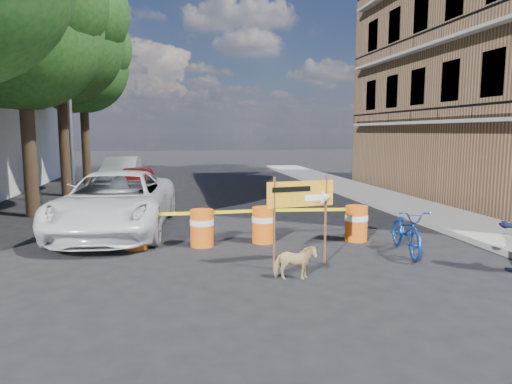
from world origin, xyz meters
name	(u,v)px	position (x,y,z in m)	size (l,w,h in m)	color
ground	(287,267)	(0.00, 0.00, 0.00)	(120.00, 120.00, 0.00)	black
sidewalk_east	(413,207)	(6.20, 6.00, 0.07)	(2.40, 40.00, 0.15)	gray
tree_mid_a	(24,27)	(-6.74, 7.00, 6.01)	(5.25, 5.00, 8.68)	#332316
tree_mid_b	(60,37)	(-6.73, 12.00, 6.71)	(5.67, 5.40, 9.62)	#332316
tree_far	(83,66)	(-6.74, 17.00, 6.22)	(5.04, 4.80, 8.84)	#332316
streetlamp	(71,88)	(-5.93, 9.50, 4.38)	(1.25, 0.18, 8.00)	gray
barrel_far_left	(136,229)	(-3.16, 2.11, 0.47)	(0.58, 0.58, 0.90)	#DE5C0D
barrel_mid_left	(202,227)	(-1.60, 2.05, 0.47)	(0.58, 0.58, 0.90)	#DE5C0D
barrel_mid_right	(263,224)	(-0.06, 2.14, 0.47)	(0.58, 0.58, 0.90)	#DE5C0D
barrel_far_right	(356,223)	(2.31, 1.90, 0.47)	(0.58, 0.58, 0.90)	#DE5C0D
detour_sign	(309,200)	(0.47, 0.00, 1.38)	(1.45, 0.35, 1.89)	#592D19
bicycle	(407,210)	(2.96, 0.54, 1.01)	(0.70, 1.06, 2.01)	#133C9C
dog	(295,262)	(-0.05, -0.82, 0.33)	(0.36, 0.79, 0.67)	tan
suv_white	(116,202)	(-3.83, 4.09, 0.84)	(2.78, 6.02, 1.67)	silver
sedan_red	(136,185)	(-3.65, 9.25, 0.73)	(1.73, 4.30, 1.46)	maroon
sedan_silver	(121,172)	(-4.80, 14.99, 0.76)	(1.61, 4.62, 1.52)	#B0B2B7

